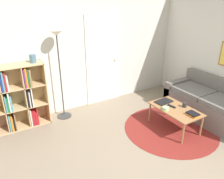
{
  "coord_description": "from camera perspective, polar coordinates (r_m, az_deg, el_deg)",
  "views": [
    {
      "loc": [
        -1.89,
        -1.44,
        2.34
      ],
      "look_at": [
        -0.11,
        1.52,
        0.85
      ],
      "focal_mm": 35.0,
      "sensor_mm": 36.0,
      "label": 1
    }
  ],
  "objects": [
    {
      "name": "book_stack_on_table",
      "position": [
        4.06,
        20.36,
        -6.05
      ],
      "size": [
        0.16,
        0.2,
        0.05
      ],
      "color": "orange",
      "rests_on": "coffee_table"
    },
    {
      "name": "wall_right",
      "position": [
        5.16,
        24.99,
        9.56
      ],
      "size": [
        0.08,
        5.77,
        2.6
      ],
      "color": "silver",
      "rests_on": "ground_plane"
    },
    {
      "name": "floor_lamp",
      "position": [
        4.24,
        -13.9,
        9.53
      ],
      "size": [
        0.29,
        0.29,
        1.77
      ],
      "color": "#333333",
      "rests_on": "ground_plane"
    },
    {
      "name": "couch",
      "position": [
        4.93,
        24.39,
        -3.54
      ],
      "size": [
        0.83,
        1.76,
        0.78
      ],
      "color": "#66605B",
      "rests_on": "ground_plane"
    },
    {
      "name": "vase_on_shelf",
      "position": [
        4.22,
        -19.98,
        7.6
      ],
      "size": [
        0.11,
        0.11,
        0.15
      ],
      "color": "slate",
      "rests_on": "bookshelf"
    },
    {
      "name": "wall_back",
      "position": [
        4.76,
        -6.65,
        10.4
      ],
      "size": [
        7.57,
        0.11,
        2.6
      ],
      "color": "silver",
      "rests_on": "ground_plane"
    },
    {
      "name": "cup",
      "position": [
        4.3,
        18.41,
        -3.82
      ],
      "size": [
        0.08,
        0.08,
        0.09
      ],
      "color": "#28282D",
      "rests_on": "coffee_table"
    },
    {
      "name": "bookshelf",
      "position": [
        4.39,
        -24.87,
        -2.39
      ],
      "size": [
        1.17,
        0.34,
        1.22
      ],
      "color": "tan",
      "rests_on": "ground_plane"
    },
    {
      "name": "rug",
      "position": [
        4.38,
        14.95,
        -9.8
      ],
      "size": [
        1.74,
        1.74,
        0.01
      ],
      "color": "maroon",
      "rests_on": "ground_plane"
    },
    {
      "name": "remote",
      "position": [
        4.25,
        15.3,
        -4.23
      ],
      "size": [
        0.08,
        0.17,
        0.02
      ],
      "color": "black",
      "rests_on": "coffee_table"
    },
    {
      "name": "laptop",
      "position": [
        4.4,
        13.35,
        -3.07
      ],
      "size": [
        0.36,
        0.24,
        0.02
      ],
      "color": "black",
      "rests_on": "coffee_table"
    },
    {
      "name": "bowl",
      "position": [
        4.11,
        13.87,
        -4.8
      ],
      "size": [
        0.12,
        0.12,
        0.05
      ],
      "color": "#9ED193",
      "rests_on": "coffee_table"
    },
    {
      "name": "coffee_table",
      "position": [
        4.24,
        16.19,
        -5.26
      ],
      "size": [
        0.55,
        0.94,
        0.42
      ],
      "color": "#996B42",
      "rests_on": "ground_plane"
    }
  ]
}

